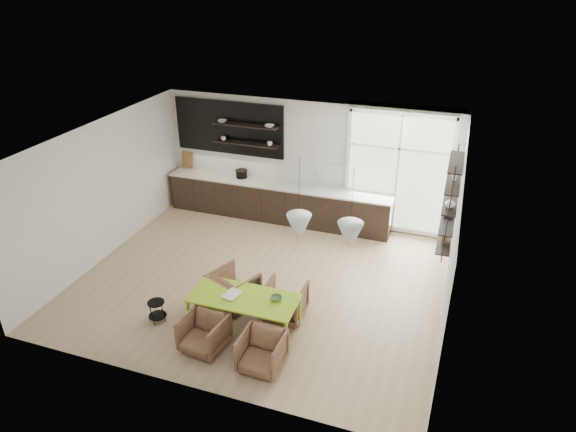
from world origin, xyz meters
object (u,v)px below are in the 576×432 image
object	(u,v)px
dining_table	(244,299)
wire_stool	(157,309)
armchair_back_right	(285,300)
armchair_front_right	(262,352)
armchair_back_left	(234,289)
armchair_front_left	(204,333)

from	to	relation	value
dining_table	wire_stool	xyz separation A→B (m)	(-1.55, -0.31, -0.36)
dining_table	armchair_back_right	distance (m)	0.83
dining_table	armchair_front_right	xyz separation A→B (m)	(0.62, -0.77, -0.31)
armchair_back_right	dining_table	bearing A→B (deg)	48.19
armchair_back_left	armchair_front_left	distance (m)	1.25
dining_table	armchair_back_left	bearing A→B (deg)	128.43
armchair_front_right	armchair_front_left	bearing A→B (deg)	175.63
armchair_back_right	armchair_front_left	xyz separation A→B (m)	(-0.96, -1.25, -0.02)
armchair_front_left	wire_stool	xyz separation A→B (m)	(-1.12, 0.37, -0.06)
dining_table	armchair_front_left	xyz separation A→B (m)	(-0.43, -0.68, -0.31)
dining_table	armchair_front_right	bearing A→B (deg)	-51.68
dining_table	armchair_front_left	size ratio (longest dim) A/B	2.67
dining_table	armchair_back_right	size ratio (longest dim) A/B	2.54
dining_table	armchair_back_left	xyz separation A→B (m)	(-0.46, 0.57, -0.27)
armchair_back_right	armchair_front_left	size ratio (longest dim) A/B	1.05
armchair_back_left	wire_stool	bearing A→B (deg)	60.32
armchair_front_left	armchair_front_right	distance (m)	1.06
armchair_back_right	wire_stool	xyz separation A→B (m)	(-2.08, -0.88, -0.07)
armchair_front_right	armchair_back_left	bearing A→B (deg)	129.84
armchair_back_right	armchair_front_right	world-z (taller)	armchair_back_right
armchair_back_right	wire_stool	bearing A→B (deg)	23.79
armchair_back_right	wire_stool	size ratio (longest dim) A/B	1.80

